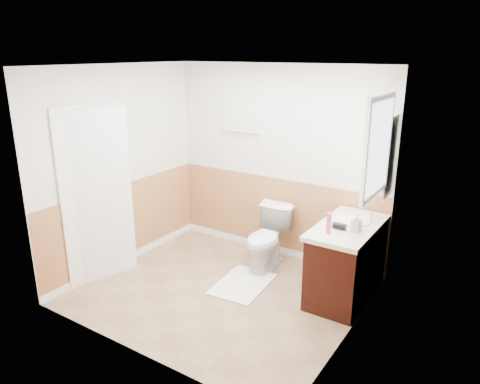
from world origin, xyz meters
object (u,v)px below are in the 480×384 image
Objects in this scene: vanity_cabinet at (346,263)px; soap_dispenser at (357,223)px; toilet at (267,239)px; bath_mat at (243,284)px; lotion_bottle at (329,224)px.

soap_dispenser is at bearing -48.38° from vanity_cabinet.
bath_mat is (0.00, -0.56, -0.38)m from toilet.
lotion_bottle reaches higher than toilet.
lotion_bottle is at bearing 4.80° from bath_mat.
vanity_cabinet is at bearing 73.71° from lotion_bottle.
toilet is 1.36m from soap_dispenser.
vanity_cabinet is 0.57m from soap_dispenser.
toilet is 1.10m from vanity_cabinet.
vanity_cabinet is at bearing -12.37° from toilet.
soap_dispenser reaches higher than toilet.
bath_mat is at bearing -166.49° from soap_dispenser.
toilet is at bearing 90.00° from bath_mat.
soap_dispenser is (0.12, -0.14, 0.54)m from vanity_cabinet.
bath_mat is at bearing -95.17° from toilet.
vanity_cabinet reaches higher than bath_mat.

